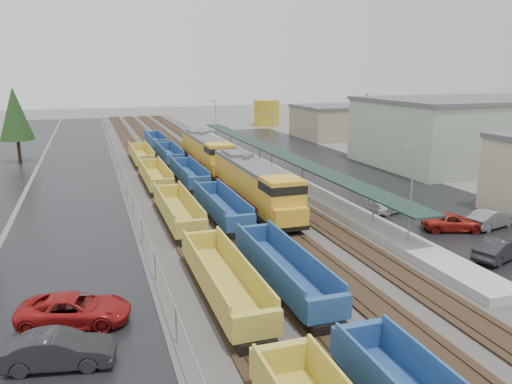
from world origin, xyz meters
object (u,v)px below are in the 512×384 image
at_px(parked_car_west_c, 75,310).
at_px(parked_car_east_a, 500,249).
at_px(storage_tank, 267,113).
at_px(parked_car_east_e, 491,219).
at_px(parked_car_east_c, 392,204).
at_px(well_string_yellow, 196,239).
at_px(locomotive_lead, 255,184).
at_px(parked_car_west_b, 58,350).
at_px(parked_car_east_b, 453,222).
at_px(well_string_blue, 221,207).
at_px(locomotive_trail, 206,152).

relative_size(parked_car_west_c, parked_car_east_a, 1.19).
height_order(storage_tank, parked_car_east_e, storage_tank).
bearing_deg(parked_car_east_a, parked_car_east_c, -18.34).
bearing_deg(storage_tank, well_string_yellow, -113.00).
distance_m(locomotive_lead, parked_car_west_b, 28.35).
bearing_deg(parked_car_east_b, storage_tank, 10.46).
height_order(locomotive_lead, parked_car_east_e, locomotive_lead).
bearing_deg(well_string_blue, parked_car_west_b, -122.53).
relative_size(locomotive_trail, parked_car_east_a, 4.24).
bearing_deg(parked_car_west_b, parked_car_west_c, 1.55).
height_order(locomotive_lead, parked_car_east_a, locomotive_lead).
relative_size(well_string_blue, parked_car_east_c, 19.84).
bearing_deg(parked_car_west_c, locomotive_trail, -8.47).
distance_m(well_string_blue, parked_car_east_b, 20.25).
bearing_deg(locomotive_trail, well_string_yellow, -104.29).
relative_size(well_string_yellow, parked_car_east_e, 18.59).
relative_size(locomotive_trail, parked_car_east_b, 4.02).
distance_m(storage_tank, parked_car_west_c, 99.81).
relative_size(parked_car_east_a, parked_car_east_c, 0.92).
relative_size(well_string_blue, parked_car_east_a, 21.54).
bearing_deg(parked_car_east_c, parked_car_east_e, -157.05).
bearing_deg(parked_car_east_c, parked_car_east_b, -179.60).
height_order(locomotive_lead, storage_tank, storage_tank).
xyz_separation_m(storage_tank, parked_car_east_a, (-14.21, -89.77, -2.29)).
bearing_deg(parked_car_west_b, parked_car_east_e, -62.53).
relative_size(well_string_yellow, parked_car_east_a, 18.67).
bearing_deg(locomotive_lead, parked_car_east_c, -22.70).
bearing_deg(parked_car_east_a, storage_tank, -28.47).
bearing_deg(parked_car_east_c, parked_car_west_b, 107.14).
relative_size(locomotive_lead, parked_car_west_c, 3.56).
relative_size(storage_tank, parked_car_east_b, 1.20).
xyz_separation_m(parked_car_west_c, parked_car_east_a, (28.81, 0.26, -0.00)).
bearing_deg(parked_car_east_a, parked_car_west_b, 78.74).
bearing_deg(parked_car_east_e, parked_car_west_c, 87.07).
distance_m(parked_car_east_a, parked_car_east_c, 13.31).
distance_m(well_string_blue, storage_tank, 79.88).
bearing_deg(parked_car_east_a, parked_car_east_e, -58.44).
relative_size(parked_car_east_b, parked_car_east_e, 1.05).
distance_m(storage_tank, parked_car_east_e, 84.08).
height_order(storage_tank, parked_car_west_b, storage_tank).
distance_m(locomotive_trail, parked_car_east_b, 35.65).
bearing_deg(well_string_blue, well_string_yellow, -116.48).
relative_size(locomotive_lead, well_string_yellow, 0.23).
bearing_deg(parked_car_east_b, parked_car_west_b, 128.64).
distance_m(well_string_blue, parked_car_west_b, 24.08).
xyz_separation_m(well_string_yellow, parked_car_west_b, (-8.95, -12.27, -0.32)).
xyz_separation_m(parked_car_west_b, parked_car_east_b, (30.87, 10.89, -0.10)).
relative_size(parked_car_west_c, parked_car_east_e, 1.19).
xyz_separation_m(parked_car_east_a, parked_car_east_b, (1.43, 6.64, -0.09)).
height_order(parked_car_west_b, parked_car_west_c, parked_car_west_b).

